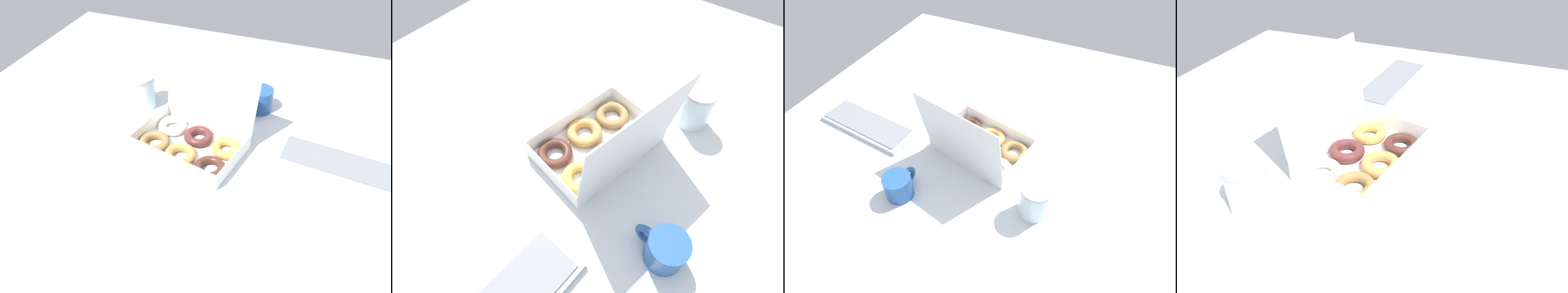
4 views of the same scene
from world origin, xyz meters
TOP-DOWN VIEW (x-y plane):
  - ground_plane at (0.00, 0.00)cm, footprint 180.00×180.00cm
  - donut_box at (4.30, 3.86)cm, footprint 38.61×32.73cm
  - keyboard at (52.04, 10.79)cm, footprint 41.43×18.04cm
  - coffee_mug at (20.54, 32.16)cm, footprint 9.15×12.82cm
  - glass_jar at (-21.34, 20.15)cm, footprint 9.65×9.65cm

SIDE VIEW (x-z plane):
  - ground_plane at x=0.00cm, z-range -2.00..0.00cm
  - keyboard at x=52.04cm, z-range -0.04..2.16cm
  - donut_box at x=4.30cm, z-range -10.63..17.73cm
  - coffee_mug at x=20.54cm, z-range 0.12..8.97cm
  - glass_jar at x=-21.34cm, z-range 0.05..12.87cm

